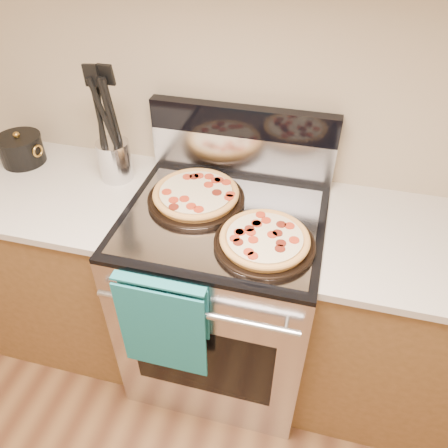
% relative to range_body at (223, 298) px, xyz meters
% --- Properties ---
extents(wall_back, '(4.00, 0.00, 4.00)m').
position_rel_range_body_xyz_m(wall_back, '(0.00, 0.35, 0.90)').
color(wall_back, tan).
rests_on(wall_back, ground).
extents(range_body, '(0.76, 0.68, 0.90)m').
position_rel_range_body_xyz_m(range_body, '(0.00, 0.00, 0.00)').
color(range_body, '#B7B7BC').
rests_on(range_body, ground).
extents(oven_window, '(0.56, 0.01, 0.40)m').
position_rel_range_body_xyz_m(oven_window, '(0.00, -0.34, 0.00)').
color(oven_window, black).
rests_on(oven_window, range_body).
extents(cooktop, '(0.76, 0.68, 0.02)m').
position_rel_range_body_xyz_m(cooktop, '(0.00, 0.00, 0.46)').
color(cooktop, black).
rests_on(cooktop, range_body).
extents(backsplash_lower, '(0.76, 0.06, 0.18)m').
position_rel_range_body_xyz_m(backsplash_lower, '(0.00, 0.31, 0.56)').
color(backsplash_lower, silver).
rests_on(backsplash_lower, cooktop).
extents(backsplash_upper, '(0.76, 0.06, 0.12)m').
position_rel_range_body_xyz_m(backsplash_upper, '(0.00, 0.31, 0.71)').
color(backsplash_upper, black).
rests_on(backsplash_upper, backsplash_lower).
extents(oven_handle, '(0.70, 0.03, 0.03)m').
position_rel_range_body_xyz_m(oven_handle, '(0.00, -0.38, 0.35)').
color(oven_handle, silver).
rests_on(oven_handle, range_body).
extents(dish_towel, '(0.32, 0.05, 0.42)m').
position_rel_range_body_xyz_m(dish_towel, '(-0.12, -0.38, 0.25)').
color(dish_towel, '#1C6E8C').
rests_on(dish_towel, oven_handle).
extents(foil_sheet, '(0.70, 0.55, 0.01)m').
position_rel_range_body_xyz_m(foil_sheet, '(0.00, -0.03, 0.47)').
color(foil_sheet, gray).
rests_on(foil_sheet, cooktop).
extents(cabinet_left, '(1.00, 0.62, 0.88)m').
position_rel_range_body_xyz_m(cabinet_left, '(-0.88, 0.03, -0.01)').
color(cabinet_left, brown).
rests_on(cabinet_left, ground).
extents(countertop_left, '(1.02, 0.64, 0.03)m').
position_rel_range_body_xyz_m(countertop_left, '(-0.88, 0.03, 0.45)').
color(countertop_left, beige).
rests_on(countertop_left, cabinet_left).
extents(cabinet_right, '(1.00, 0.62, 0.88)m').
position_rel_range_body_xyz_m(cabinet_right, '(0.88, 0.03, -0.01)').
color(cabinet_right, brown).
rests_on(cabinet_right, ground).
extents(pepperoni_pizza_back, '(0.39, 0.39, 0.05)m').
position_rel_range_body_xyz_m(pepperoni_pizza_back, '(-0.12, 0.06, 0.50)').
color(pepperoni_pizza_back, '#BD833A').
rests_on(pepperoni_pizza_back, foil_sheet).
extents(pepperoni_pizza_front, '(0.42, 0.42, 0.05)m').
position_rel_range_body_xyz_m(pepperoni_pizza_front, '(0.18, -0.13, 0.50)').
color(pepperoni_pizza_front, '#BD833A').
rests_on(pepperoni_pizza_front, foil_sheet).
extents(utensil_crock, '(0.16, 0.16, 0.17)m').
position_rel_range_body_xyz_m(utensil_crock, '(-0.51, 0.16, 0.54)').
color(utensil_crock, silver).
rests_on(utensil_crock, countertop_left).
extents(saucepan, '(0.21, 0.21, 0.11)m').
position_rel_range_body_xyz_m(saucepan, '(-0.96, 0.17, 0.52)').
color(saucepan, black).
rests_on(saucepan, countertop_left).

